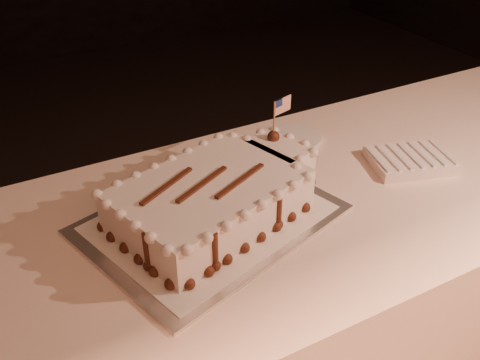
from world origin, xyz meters
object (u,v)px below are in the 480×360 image
cake_board (210,219)px  sheet_cake (219,195)px  side_plate (293,138)px  napkin_stack (410,160)px  banquet_table (270,310)px

cake_board → sheet_cake: sheet_cake is taller
side_plate → cake_board: bearing=-148.5°
napkin_stack → banquet_table: bearing=177.3°
banquet_table → side_plate: size_ratio=14.35×
sheet_cake → banquet_table: bearing=-9.9°
sheet_cake → side_plate: size_ratio=3.31×
side_plate → banquet_table: bearing=-130.7°
napkin_stack → side_plate: napkin_stack is taller
napkin_stack → side_plate: 0.34m
banquet_table → side_plate: side_plate is taller
cake_board → sheet_cake: 0.06m
napkin_stack → side_plate: size_ratio=1.49×
cake_board → napkin_stack: napkin_stack is taller
sheet_cake → napkin_stack: size_ratio=2.22×
banquet_table → sheet_cake: 0.46m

